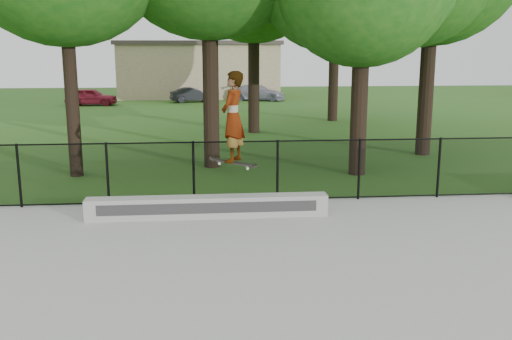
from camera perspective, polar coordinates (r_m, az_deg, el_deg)
The scene contains 9 objects.
ground at distance 8.38m, azimuth 7.48°, elevation -14.00°, with size 100.00×100.00×0.00m, color #325818.
concrete_slab at distance 8.37m, azimuth 7.48°, elevation -13.81°, with size 14.00×12.00×0.06m, color #9D9D98.
grind_ledge at distance 12.50m, azimuth -4.83°, elevation -3.68°, with size 5.25×0.40×0.47m, color #A3A29E.
car_a at distance 39.77m, azimuth -16.15°, elevation 7.05°, with size 1.35×3.34×1.15m, color maroon.
car_b at distance 40.86m, azimuth -6.36°, elevation 7.48°, with size 1.08×2.82×1.02m, color black.
car_c at distance 41.96m, azimuth 0.17°, elevation 7.75°, with size 1.60×3.62×1.14m, color #9091A3.
skater_airborne at distance 12.08m, azimuth -2.33°, elevation 5.21°, with size 0.83×0.83×2.08m.
chainlink_fence at distance 13.66m, azimuth 2.16°, elevation -0.07°, with size 16.06×0.06×1.50m.
distant_building at distance 45.37m, azimuth -5.69°, elevation 10.02°, with size 12.40×6.40×4.30m.
Camera 1 is at (-1.74, -7.34, 3.66)m, focal length 40.00 mm.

